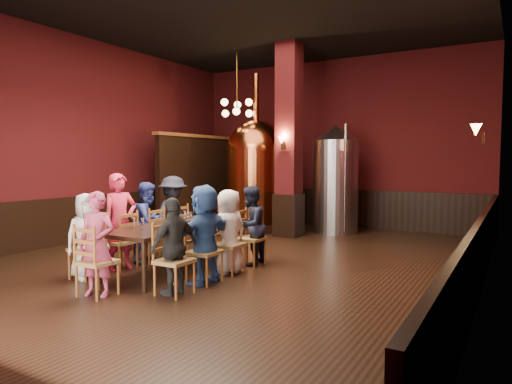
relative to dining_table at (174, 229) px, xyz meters
The scene contains 41 objects.
room 2.02m from the dining_table, 71.76° to the left, with size 10.00×10.02×4.50m.
wainscot_right 4.53m from the dining_table, 15.63° to the left, with size 0.08×9.90×1.00m, color black.
wainscot_back 6.20m from the dining_table, 86.28° to the left, with size 7.90×0.08×1.00m, color black.
wainscot_left 3.77m from the dining_table, 161.06° to the left, with size 0.08×9.90×1.00m, color black.
column 4.31m from the dining_table, 88.54° to the left, with size 0.58×0.58×4.50m, color #410E0F.
partition 5.26m from the dining_table, 122.33° to the left, with size 0.22×3.50×2.40m, color black.
pendant_cluster 4.98m from the dining_table, 108.74° to the left, with size 0.90×0.90×1.70m, color #A57226, non-canonical shape.
sconce_wall 4.99m from the dining_table, 25.16° to the left, with size 0.20×0.20×0.36m, color black, non-canonical shape.
sconce_column 4.02m from the dining_table, 88.42° to the left, with size 0.20×0.20×0.36m, color black, non-canonical shape.
dining_table is the anchor object (origin of this frame).
chair_0 1.33m from the dining_table, 130.12° to the right, with size 0.46×0.46×0.92m, color brown, non-canonical shape.
person_0 1.31m from the dining_table, 130.12° to the right, with size 0.64×0.41×1.30m, color white.
chair_1 0.94m from the dining_table, 158.54° to the right, with size 0.46×0.46×0.92m, color brown, non-canonical shape.
person_1 0.92m from the dining_table, 158.54° to the right, with size 0.58×0.38×1.58m, color #C12141.
chair_2 0.94m from the dining_table, 159.02° to the left, with size 0.46×0.46×0.92m, color brown, non-canonical shape.
person_2 0.91m from the dining_table, 159.02° to the left, with size 0.69×0.34×1.41m, color navy.
chair_3 1.33m from the dining_table, 130.61° to the left, with size 0.46×0.46×0.92m, color brown, non-canonical shape.
person_3 1.31m from the dining_table, 130.61° to the left, with size 0.97×0.56×1.50m, color black.
chair_4 1.33m from the dining_table, 49.39° to the right, with size 0.46×0.46×0.92m, color brown, non-canonical shape.
person_4 1.31m from the dining_table, 49.39° to the right, with size 0.76×0.32×1.31m, color black.
chair_5 0.94m from the dining_table, 20.98° to the right, with size 0.46×0.46×0.92m, color brown, non-canonical shape.
person_5 0.91m from the dining_table, 20.98° to the right, with size 1.34×0.43×1.45m, color #315593.
chair_6 0.94m from the dining_table, 21.46° to the left, with size 0.46×0.46×0.92m, color brown, non-canonical shape.
person_6 0.91m from the dining_table, 21.46° to the left, with size 0.65×0.42×1.33m, color beige.
chair_7 1.33m from the dining_table, 49.88° to the left, with size 0.46×0.46×0.92m, color brown, non-canonical shape.
person_7 1.31m from the dining_table, 49.88° to the left, with size 0.66×0.32×1.36m, color black.
chair_8 1.57m from the dining_table, 89.76° to the right, with size 0.46×0.46×0.92m, color brown, non-canonical shape.
person_8 1.55m from the dining_table, 89.76° to the right, with size 0.51×0.33×1.39m, color #A93857.
copper_kettle 4.72m from the dining_table, 103.38° to the left, with size 1.74×1.74×3.98m.
steel_vessel 5.19m from the dining_table, 80.23° to the left, with size 1.36×1.36×2.64m.
rose_vase 0.94m from the dining_table, 99.56° to the left, with size 0.18×0.18×0.31m.
wine_glass_0 0.62m from the dining_table, 81.64° to the left, with size 0.07×0.07×0.17m, color white, non-canonical shape.
wine_glass_1 0.32m from the dining_table, 72.19° to the left, with size 0.07×0.07×0.17m, color white, non-canonical shape.
wine_glass_2 0.20m from the dining_table, 145.29° to the left, with size 0.07×0.07×0.17m, color white, non-canonical shape.
wine_glass_3 0.54m from the dining_table, 98.93° to the left, with size 0.07×0.07×0.17m, color white, non-canonical shape.
wine_glass_4 0.16m from the dining_table, 123.26° to the left, with size 0.07×0.07×0.17m, color white, non-canonical shape.
wine_glass_5 0.66m from the dining_table, 116.81° to the right, with size 0.07×0.07×0.17m, color white, non-canonical shape.
wine_glass_6 0.38m from the dining_table, 73.51° to the left, with size 0.07×0.07×0.17m, color white, non-canonical shape.
wine_glass_7 0.24m from the dining_table, ahead, with size 0.07×0.07×0.17m, color white, non-canonical shape.
wine_glass_8 0.62m from the dining_table, 98.75° to the right, with size 0.07×0.07×0.17m, color white, non-canonical shape.
wine_glass_9 0.67m from the dining_table, 112.77° to the left, with size 0.07×0.07×0.17m, color white, non-canonical shape.
Camera 1 is at (4.39, -6.86, 1.80)m, focal length 32.00 mm.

